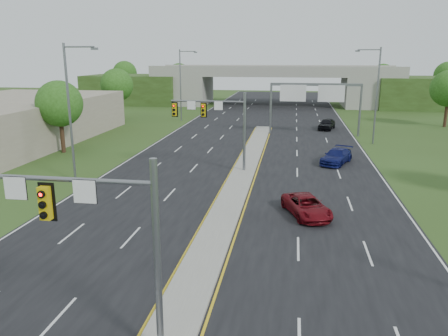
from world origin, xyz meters
name	(u,v)px	position (x,y,z in m)	size (l,w,h in m)	color
road	(254,149)	(0.00, 35.00, 0.01)	(24.00, 160.00, 0.02)	black
median	(241,177)	(0.00, 23.00, 0.10)	(2.00, 54.00, 0.16)	gray
lane_markings	(242,161)	(-0.60, 28.91, 0.02)	(23.72, 160.00, 0.01)	gold
signal_mast_near	(88,225)	(-2.26, -0.07, 4.73)	(6.62, 0.60, 7.00)	slate
signal_mast_far	(219,119)	(-2.26, 24.93, 4.73)	(6.62, 0.60, 7.00)	slate
sign_gantry	(314,95)	(6.68, 44.92, 5.24)	(11.58, 0.44, 6.67)	slate
overpass	(274,88)	(0.00, 80.00, 3.55)	(80.00, 14.00, 8.10)	gray
lightpole_l_mid	(71,107)	(-13.30, 20.00, 6.10)	(2.85, 0.25, 11.00)	slate
lightpole_l_far	(182,82)	(-13.30, 55.00, 6.10)	(2.85, 0.25, 11.00)	slate
lightpole_r_far	(375,91)	(13.30, 40.00, 6.10)	(2.85, 0.25, 11.00)	slate
tree_l_near	(59,104)	(-20.00, 30.00, 5.18)	(4.80, 4.80, 7.60)	#382316
tree_l_mid	(117,85)	(-24.00, 55.00, 5.51)	(5.20, 5.20, 8.12)	#382316
tree_back_a	(125,73)	(-38.00, 94.00, 5.84)	(6.00, 6.00, 8.85)	#382316
tree_back_b	(179,75)	(-24.00, 94.00, 5.51)	(5.60, 5.60, 8.32)	#382316
tree_back_c	(383,76)	(24.00, 94.00, 5.51)	(5.60, 5.60, 8.32)	#382316
tree_back_d	(448,75)	(38.00, 94.00, 5.84)	(6.00, 6.00, 8.85)	#382316
commercial_building	(6,120)	(-30.00, 35.00, 2.50)	(18.00, 30.00, 5.00)	gray
car_far_a	(307,206)	(5.23, 14.65, 0.66)	(2.13, 4.61, 1.28)	#650A11
car_far_b	(337,156)	(8.39, 29.39, 0.73)	(1.98, 4.88, 1.42)	#0D124F
car_far_c	(327,124)	(8.84, 49.82, 0.78)	(1.80, 4.47, 1.52)	black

